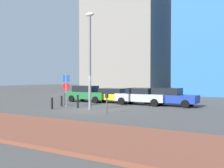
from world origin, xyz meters
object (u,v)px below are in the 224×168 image
Objects in this scene: parked_car_yellow at (113,95)px; traffic_bollard_edge at (65,99)px; parked_car_green at (88,93)px; parked_car_blue at (169,97)px; parking_sign_post at (66,87)px; parked_car_silver at (141,96)px; street_lamp at (90,53)px; traffic_bollard_near at (52,103)px; traffic_bollard_far at (62,101)px; parking_meter at (107,101)px; traffic_bollard_mid at (78,101)px.

parked_car_yellow reaches higher than traffic_bollard_edge.
parked_car_blue is (8.14, 0.21, -0.04)m from parked_car_green.
parked_car_silver is at bearing 46.86° from parking_sign_post.
street_lamp is 4.79m from traffic_bollard_near.
parked_car_yellow is 6.54m from street_lamp.
parked_car_green reaches higher than traffic_bollard_far.
parked_car_silver is at bearing 70.50° from street_lamp.
street_lamp reaches higher than traffic_bollard_far.
street_lamp is at bearing -13.93° from traffic_bollard_far.
parked_car_green is 0.94× the size of parked_car_yellow.
parking_meter is 0.19× the size of street_lamp.
parked_car_green is 4.83× the size of traffic_bollard_far.
parked_car_yellow is at bearing 4.21° from parked_car_green.
traffic_bollard_edge is (-5.67, -3.49, -0.25)m from parked_car_silver.
street_lamp is (1.05, -5.45, 3.45)m from parked_car_yellow.
traffic_bollard_near is at bearing -80.60° from parked_car_green.
street_lamp is at bearing 18.38° from traffic_bollard_near.
traffic_bollard_edge is (-1.17, 1.31, -1.12)m from parking_sign_post.
traffic_bollard_edge is at bearing 109.74° from traffic_bollard_near.
traffic_bollard_mid is at bearing -8.86° from traffic_bollard_far.
traffic_bollard_far is (-5.28, -4.44, -0.33)m from parked_car_silver.
parked_car_blue reaches higher than traffic_bollard_edge.
parking_sign_post is at bearing -107.60° from parked_car_yellow.
traffic_bollard_edge is (-0.39, 0.95, 0.08)m from traffic_bollard_far.
parked_car_blue is 7.63m from traffic_bollard_mid.
traffic_bollard_edge reaches higher than traffic_bollard_mid.
traffic_bollard_far is (0.43, -4.40, -0.38)m from parked_car_green.
traffic_bollard_near is 1.97m from traffic_bollard_mid.
parked_car_silver is 3.36× the size of parking_meter.
parked_car_yellow is 5.12× the size of traffic_bollard_far.
traffic_bollard_far is (-5.48, 1.93, -0.42)m from parking_meter.
parking_meter is 5.83m from traffic_bollard_far.
traffic_bollard_edge is (-0.98, 2.73, 0.09)m from traffic_bollard_near.
parked_car_blue reaches higher than parking_meter.
street_lamp is at bearing -79.14° from parked_car_yellow.
parked_car_green is at bearing -179.62° from parked_car_silver.
parked_car_yellow is at bearing 72.40° from parking_sign_post.
traffic_bollard_far is at bearing -67.97° from traffic_bollard_edge.
parked_car_yellow is 5.19m from traffic_bollard_far.
parked_car_blue is 5.32× the size of traffic_bollard_far.
parked_car_blue is at bearing 41.93° from traffic_bollard_near.
parked_car_yellow is 4.36× the size of traffic_bollard_edge.
traffic_bollard_mid is at bearing -28.73° from traffic_bollard_edge.
traffic_bollard_mid is at bearing 3.05° from parking_sign_post.
traffic_bollard_edge is at bearing 154.65° from street_lamp.
parked_car_yellow is at bearing -179.91° from parked_car_blue.
traffic_bollard_mid is 2.59m from traffic_bollard_edge.
parked_car_green reaches higher than parked_car_yellow.
traffic_bollard_far reaches higher than traffic_bollard_near.
parked_car_green is at bearing 90.71° from traffic_bollard_edge.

